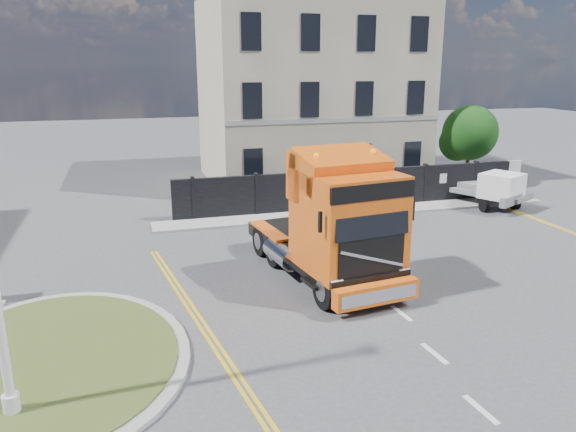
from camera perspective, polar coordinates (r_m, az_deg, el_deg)
name	(u,v)px	position (r m, az deg, el deg)	size (l,w,h in m)	color
ground	(289,288)	(18.65, 0.06, -7.29)	(120.00, 120.00, 0.00)	#424244
traffic_island	(50,361)	(15.44, -23.00, -13.38)	(6.80, 6.80, 0.17)	gray
hoarding_fence	(363,189)	(28.61, 7.67, 2.77)	(18.80, 0.25, 2.00)	black
georgian_building	(308,86)	(34.77, 2.03, 13.07)	(12.30, 10.30, 12.80)	#B3AA8E
tree	(467,135)	(34.70, 17.73, 7.83)	(3.20, 3.20, 4.80)	#382619
pavement_far	(360,212)	(27.82, 7.30, 0.43)	(20.00, 1.60, 0.12)	gray
truck	(337,227)	(18.38, 4.97, -1.11)	(3.72, 7.72, 4.44)	black
flatbed_pickup	(494,189)	(30.18, 20.22, 2.64)	(3.66, 4.99, 1.88)	slate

